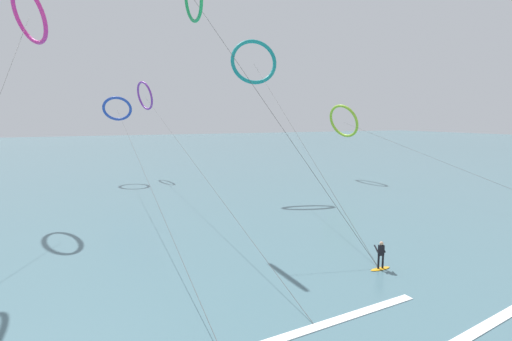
# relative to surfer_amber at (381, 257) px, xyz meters

# --- Properties ---
(sea_water) EXTENTS (400.00, 200.00, 0.08)m
(sea_water) POSITION_rel_surfer_amber_xyz_m (-5.56, 90.52, -0.78)
(sea_water) COLOR #476B75
(sea_water) RESTS_ON ground
(surfer_amber) EXTENTS (1.40, 0.62, 1.70)m
(surfer_amber) POSITION_rel_surfer_amber_xyz_m (0.00, 0.00, 0.00)
(surfer_amber) COLOR orange
(surfer_amber) RESTS_ON ground
(kite_violet) EXTENTS (2.51, 49.95, 14.44)m
(kite_violet) POSITION_rel_surfer_amber_xyz_m (-6.39, 43.61, 11.42)
(kite_violet) COLOR purple
(kite_violet) RESTS_ON ground
(kite_teal) EXTENTS (5.86, 26.19, 18.03)m
(kite_teal) POSITION_rel_surfer_amber_xyz_m (3.01, 24.66, 14.53)
(kite_teal) COLOR teal
(kite_teal) RESTS_ON ground
(kite_cobalt) EXTENTS (4.37, 48.75, 11.98)m
(kite_cobalt) POSITION_rel_surfer_amber_xyz_m (-10.66, 40.89, 9.38)
(kite_cobalt) COLOR #2647B7
(kite_cobalt) RESTS_ON ground
(kite_magenta) EXTENTS (5.41, 25.60, 20.68)m
(kite_magenta) POSITION_rel_surfer_amber_xyz_m (-19.21, 24.67, 17.32)
(kite_magenta) COLOR #CC288E
(kite_magenta) RESTS_ON ground
(kite_lime) EXTENTS (3.32, 39.25, 10.93)m
(kite_lime) POSITION_rel_surfer_amber_xyz_m (19.40, 29.02, 7.66)
(kite_lime) COLOR #8CC62D
(kite_lime) RESTS_ON ground
(wave_crest_mid) EXTENTS (11.87, 2.23, 0.12)m
(wave_crest_mid) POSITION_rel_surfer_amber_xyz_m (-0.25, -6.74, -0.76)
(wave_crest_mid) COLOR white
(wave_crest_mid) RESTS_ON ground
(wave_crest_far) EXTENTS (9.11, 1.15, 0.12)m
(wave_crest_far) POSITION_rel_surfer_amber_xyz_m (-5.78, -3.68, -0.76)
(wave_crest_far) COLOR white
(wave_crest_far) RESTS_ON ground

